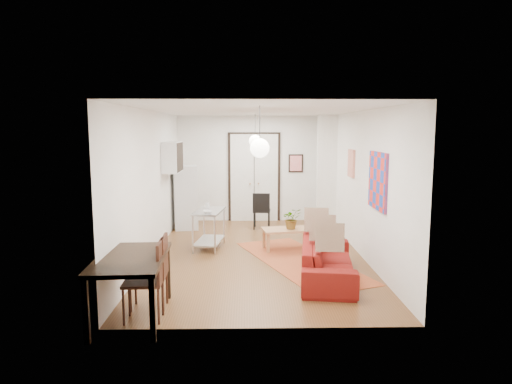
{
  "coord_description": "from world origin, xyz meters",
  "views": [
    {
      "loc": [
        -0.2,
        -9.06,
        2.55
      ],
      "look_at": [
        -0.01,
        0.26,
        1.25
      ],
      "focal_mm": 32.0,
      "sensor_mm": 36.0,
      "label": 1
    }
  ],
  "objects_px": {
    "sofa": "(328,260)",
    "fridge": "(186,197)",
    "dining_table": "(131,264)",
    "kitchen_counter": "(209,224)",
    "coffee_table": "(287,231)",
    "black_side_chair": "(262,207)",
    "dining_chair_far": "(145,271)",
    "dining_chair_near": "(150,265)"
  },
  "relations": [
    {
      "from": "coffee_table",
      "to": "black_side_chair",
      "type": "distance_m",
      "value": 2.21
    },
    {
      "from": "sofa",
      "to": "kitchen_counter",
      "type": "height_order",
      "value": "kitchen_counter"
    },
    {
      "from": "coffee_table",
      "to": "dining_chair_near",
      "type": "xyz_separation_m",
      "value": [
        -2.24,
        -3.1,
        0.23
      ]
    },
    {
      "from": "dining_chair_far",
      "to": "black_side_chair",
      "type": "relative_size",
      "value": 1.13
    },
    {
      "from": "sofa",
      "to": "fridge",
      "type": "distance_m",
      "value": 4.97
    },
    {
      "from": "kitchen_counter",
      "to": "sofa",
      "type": "bearing_deg",
      "value": -35.21
    },
    {
      "from": "dining_table",
      "to": "black_side_chair",
      "type": "height_order",
      "value": "black_side_chair"
    },
    {
      "from": "sofa",
      "to": "dining_chair_far",
      "type": "bearing_deg",
      "value": 126.27
    },
    {
      "from": "dining_table",
      "to": "fridge",
      "type": "bearing_deg",
      "value": 90.0
    },
    {
      "from": "dining_chair_near",
      "to": "kitchen_counter",
      "type": "bearing_deg",
      "value": 167.34
    },
    {
      "from": "coffee_table",
      "to": "fridge",
      "type": "height_order",
      "value": "fridge"
    },
    {
      "from": "coffee_table",
      "to": "dining_chair_far",
      "type": "relative_size",
      "value": 1.03
    },
    {
      "from": "dining_chair_near",
      "to": "black_side_chair",
      "type": "bearing_deg",
      "value": 158.9
    },
    {
      "from": "coffee_table",
      "to": "kitchen_counter",
      "type": "distance_m",
      "value": 1.67
    },
    {
      "from": "dining_chair_near",
      "to": "sofa",
      "type": "bearing_deg",
      "value": 110.76
    },
    {
      "from": "kitchen_counter",
      "to": "fridge",
      "type": "distance_m",
      "value": 2.09
    },
    {
      "from": "fridge",
      "to": "dining_chair_near",
      "type": "height_order",
      "value": "fridge"
    },
    {
      "from": "kitchen_counter",
      "to": "coffee_table",
      "type": "bearing_deg",
      "value": 3.12
    },
    {
      "from": "dining_chair_far",
      "to": "sofa",
      "type": "bearing_deg",
      "value": 115.78
    },
    {
      "from": "dining_chair_far",
      "to": "fridge",
      "type": "bearing_deg",
      "value": 179.14
    },
    {
      "from": "sofa",
      "to": "fridge",
      "type": "xyz_separation_m",
      "value": [
        -2.92,
        3.99,
        0.49
      ]
    },
    {
      "from": "dining_table",
      "to": "dining_chair_far",
      "type": "bearing_deg",
      "value": 34.85
    },
    {
      "from": "kitchen_counter",
      "to": "fridge",
      "type": "relative_size",
      "value": 0.7
    },
    {
      "from": "kitchen_counter",
      "to": "dining_table",
      "type": "distance_m",
      "value": 3.73
    },
    {
      "from": "dining_chair_near",
      "to": "dining_chair_far",
      "type": "height_order",
      "value": "same"
    },
    {
      "from": "black_side_chair",
      "to": "coffee_table",
      "type": "bearing_deg",
      "value": 107.66
    },
    {
      "from": "sofa",
      "to": "dining_chair_far",
      "type": "height_order",
      "value": "dining_chair_far"
    },
    {
      "from": "dining_chair_far",
      "to": "dining_chair_near",
      "type": "bearing_deg",
      "value": 177.51
    },
    {
      "from": "fridge",
      "to": "black_side_chair",
      "type": "relative_size",
      "value": 1.72
    },
    {
      "from": "coffee_table",
      "to": "fridge",
      "type": "xyz_separation_m",
      "value": [
        -2.39,
        2.08,
        0.42
      ]
    },
    {
      "from": "fridge",
      "to": "dining_chair_far",
      "type": "height_order",
      "value": "fridge"
    },
    {
      "from": "dining_chair_far",
      "to": "coffee_table",
      "type": "bearing_deg",
      "value": 144.18
    },
    {
      "from": "kitchen_counter",
      "to": "black_side_chair",
      "type": "relative_size",
      "value": 1.21
    },
    {
      "from": "dining_table",
      "to": "dining_chair_near",
      "type": "bearing_deg",
      "value": 69.02
    },
    {
      "from": "dining_table",
      "to": "sofa",
      "type": "bearing_deg",
      "value": 28.65
    },
    {
      "from": "sofa",
      "to": "coffee_table",
      "type": "relative_size",
      "value": 2.01
    },
    {
      "from": "fridge",
      "to": "dining_table",
      "type": "height_order",
      "value": "fridge"
    },
    {
      "from": "dining_chair_near",
      "to": "fridge",
      "type": "bearing_deg",
      "value": 179.24
    },
    {
      "from": "dining_chair_far",
      "to": "black_side_chair",
      "type": "height_order",
      "value": "dining_chair_far"
    },
    {
      "from": "black_side_chair",
      "to": "dining_table",
      "type": "bearing_deg",
      "value": 76.71
    },
    {
      "from": "dining_chair_far",
      "to": "black_side_chair",
      "type": "distance_m",
      "value": 5.83
    },
    {
      "from": "kitchen_counter",
      "to": "dining_table",
      "type": "bearing_deg",
      "value": -93.43
    }
  ]
}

